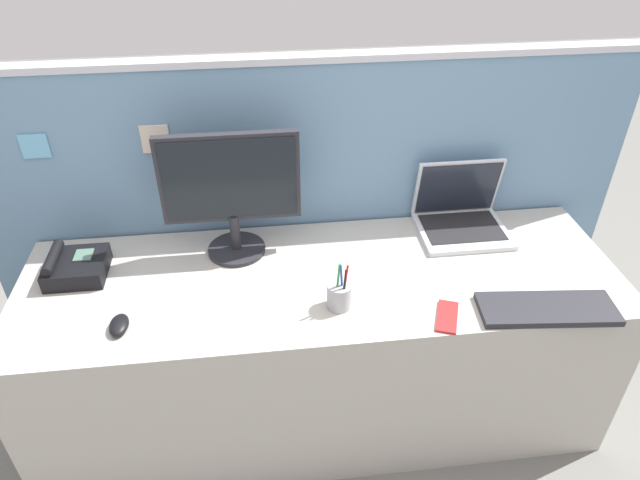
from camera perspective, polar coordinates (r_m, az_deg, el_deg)
name	(u,v)px	position (r m, az deg, el deg)	size (l,w,h in m)	color
ground_plane	(321,407)	(2.50, 0.15, -16.36)	(10.00, 10.00, 0.00)	slate
desk	(322,348)	(2.23, 0.16, -10.71)	(2.10, 0.67, 0.70)	#ADA89E
cubicle_divider	(310,222)	(2.31, -1.00, 1.77)	(2.48, 0.07, 1.36)	#6084A3
desktop_monitor	(231,188)	(2.00, -8.93, 5.18)	(0.48, 0.21, 0.47)	#232328
laptop	(460,213)	(2.28, 13.85, 2.62)	(0.34, 0.28, 0.26)	silver
desk_phone	(75,267)	(2.16, -23.28, -2.45)	(0.20, 0.19, 0.10)	black
keyboard_main	(547,309)	(1.99, 21.76, -6.41)	(0.44, 0.16, 0.02)	#232328
computer_mouse_right_hand	(119,325)	(1.89, -19.46, -8.01)	(0.06, 0.10, 0.03)	black
pen_cup	(339,295)	(1.85, 1.94, -5.53)	(0.08, 0.08, 0.18)	#99999E
cell_phone_red_case	(447,317)	(1.88, 12.59, -7.49)	(0.06, 0.15, 0.01)	#B22323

